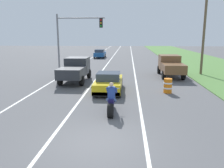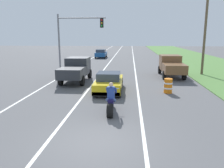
# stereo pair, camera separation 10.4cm
# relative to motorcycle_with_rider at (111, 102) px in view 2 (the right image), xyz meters

# --- Properties ---
(ground_plane) EXTENTS (160.00, 160.00, 0.00)m
(ground_plane) POSITION_rel_motorcycle_with_rider_xyz_m (-0.30, -3.26, -0.59)
(ground_plane) COLOR #565659
(lane_stripe_left_solid) EXTENTS (0.14, 120.00, 0.01)m
(lane_stripe_left_solid) POSITION_rel_motorcycle_with_rider_xyz_m (-5.70, 16.74, -0.59)
(lane_stripe_left_solid) COLOR white
(lane_stripe_left_solid) RESTS_ON ground
(lane_stripe_right_solid) EXTENTS (0.14, 120.00, 0.01)m
(lane_stripe_right_solid) POSITION_rel_motorcycle_with_rider_xyz_m (1.50, 16.74, -0.59)
(lane_stripe_right_solid) COLOR white
(lane_stripe_right_solid) RESTS_ON ground
(lane_stripe_centre_dashed) EXTENTS (0.14, 120.00, 0.01)m
(lane_stripe_centre_dashed) POSITION_rel_motorcycle_with_rider_xyz_m (-2.10, 16.74, -0.59)
(lane_stripe_centre_dashed) COLOR white
(lane_stripe_centre_dashed) RESTS_ON ground
(grass_verge_right) EXTENTS (10.00, 120.00, 0.06)m
(grass_verge_right) POSITION_rel_motorcycle_with_rider_xyz_m (11.62, 16.74, -0.56)
(grass_verge_right) COLOR #517F3D
(grass_verge_right) RESTS_ON ground
(motorcycle_with_rider) EXTENTS (0.70, 2.21, 1.62)m
(motorcycle_with_rider) POSITION_rel_motorcycle_with_rider_xyz_m (0.00, 0.00, 0.00)
(motorcycle_with_rider) COLOR black
(motorcycle_with_rider) RESTS_ON ground
(sports_car_yellow) EXTENTS (1.84, 4.30, 1.37)m
(sports_car_yellow) POSITION_rel_motorcycle_with_rider_xyz_m (-0.55, 4.73, 0.04)
(sports_car_yellow) COLOR yellow
(sports_car_yellow) RESTS_ON ground
(pickup_truck_left_lane_dark_grey) EXTENTS (2.02, 4.80, 1.98)m
(pickup_truck_left_lane_dark_grey) POSITION_rel_motorcycle_with_rider_xyz_m (-3.68, 8.01, 0.51)
(pickup_truck_left_lane_dark_grey) COLOR #2D3035
(pickup_truck_left_lane_dark_grey) RESTS_ON ground
(pickup_truck_right_shoulder_brown) EXTENTS (2.02, 4.80, 1.98)m
(pickup_truck_right_shoulder_brown) POSITION_rel_motorcycle_with_rider_xyz_m (4.88, 11.14, 0.51)
(pickup_truck_right_shoulder_brown) COLOR brown
(pickup_truck_right_shoulder_brown) RESTS_ON ground
(traffic_light_mast_near) EXTENTS (4.95, 0.34, 6.00)m
(traffic_light_mast_near) POSITION_rel_motorcycle_with_rider_xyz_m (-4.88, 12.41, 3.43)
(traffic_light_mast_near) COLOR gray
(traffic_light_mast_near) RESTS_ON ground
(utility_pole_roadside) EXTENTS (0.24, 0.24, 8.22)m
(utility_pole_roadside) POSITION_rel_motorcycle_with_rider_xyz_m (8.14, 12.38, 3.51)
(utility_pole_roadside) COLOR brown
(utility_pole_roadside) RESTS_ON ground
(construction_barrel_nearest) EXTENTS (0.58, 0.58, 1.00)m
(construction_barrel_nearest) POSITION_rel_motorcycle_with_rider_xyz_m (3.55, 4.53, -0.09)
(construction_barrel_nearest) COLOR orange
(construction_barrel_nearest) RESTS_ON ground
(distant_car_far_ahead) EXTENTS (1.80, 4.00, 1.50)m
(distant_car_far_ahead) POSITION_rel_motorcycle_with_rider_xyz_m (-4.24, 29.42, 0.18)
(distant_car_far_ahead) COLOR #194C8C
(distant_car_far_ahead) RESTS_ON ground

